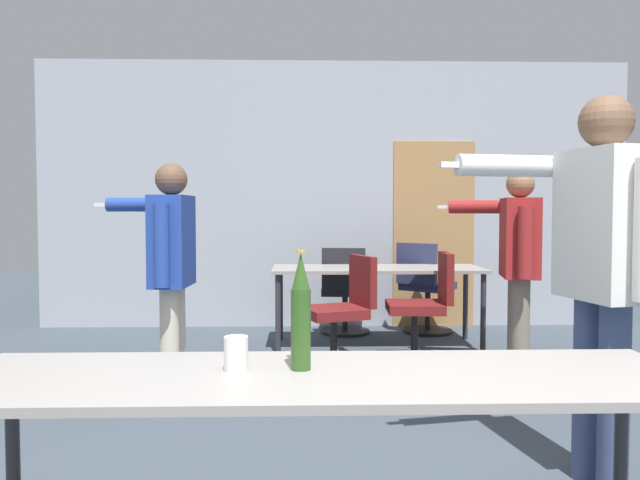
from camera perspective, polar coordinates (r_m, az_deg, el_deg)
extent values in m
cube|color=#A3A8B2|center=(6.94, 1.35, 4.16)|extent=(6.50, 0.10, 2.93)
cube|color=#AD7F4C|center=(7.03, 10.35, 0.54)|extent=(0.90, 0.02, 2.05)
cube|color=gray|center=(2.09, 0.34, -12.53)|extent=(2.39, 0.66, 0.03)
cylinder|color=#2D2D33|center=(2.68, -26.26, -17.70)|extent=(0.05, 0.05, 0.72)
cylinder|color=#2D2D33|center=(2.74, 25.80, -17.25)|extent=(0.05, 0.05, 0.72)
cube|color=gray|center=(5.91, 5.25, -2.65)|extent=(1.97, 0.73, 0.03)
cylinder|color=#2D2D33|center=(5.61, -3.86, -6.79)|extent=(0.05, 0.05, 0.72)
cylinder|color=#2D2D33|center=(5.84, 14.70, -6.50)|extent=(0.05, 0.05, 0.72)
cylinder|color=#2D2D33|center=(6.22, -3.64, -5.86)|extent=(0.05, 0.05, 0.72)
cylinder|color=#2D2D33|center=(6.42, 13.15, -5.65)|extent=(0.05, 0.05, 0.72)
cylinder|color=slate|center=(5.00, 17.83, -7.77)|extent=(0.14, 0.14, 0.77)
cylinder|color=slate|center=(5.19, 17.53, -7.39)|extent=(0.14, 0.14, 0.77)
cube|color=maroon|center=(5.02, 17.79, 0.20)|extent=(0.34, 0.50, 0.61)
sphere|color=#936B4C|center=(5.02, 17.85, 4.89)|extent=(0.21, 0.21, 0.21)
cylinder|color=maroon|center=(4.74, 18.27, -0.24)|extent=(0.11, 0.11, 0.53)
cylinder|color=maroon|center=(5.27, 14.55, 2.95)|extent=(0.54, 0.21, 0.11)
cube|color=white|center=(5.25, 11.36, 2.99)|extent=(0.12, 0.06, 0.03)
cylinder|color=beige|center=(4.31, -13.58, -9.37)|extent=(0.13, 0.13, 0.78)
cylinder|color=beige|center=(4.48, -13.00, -8.92)|extent=(0.13, 0.13, 0.78)
cube|color=#23429E|center=(4.31, -13.38, -0.07)|extent=(0.25, 0.42, 0.61)
sphere|color=brown|center=(4.31, -13.44, 5.42)|extent=(0.21, 0.21, 0.21)
cylinder|color=#23429E|center=(4.06, -14.29, -0.50)|extent=(0.10, 0.10, 0.53)
cylinder|color=#23429E|center=(4.62, -15.79, 3.13)|extent=(0.53, 0.13, 0.10)
cube|color=white|center=(4.72, -19.22, 3.07)|extent=(0.12, 0.04, 0.03)
cylinder|color=#3D4C75|center=(3.17, 25.28, -13.04)|extent=(0.14, 0.14, 0.88)
cylinder|color=#3D4C75|center=(3.31, 23.28, -12.31)|extent=(0.14, 0.14, 0.88)
cube|color=silver|center=(3.13, 24.53, 1.31)|extent=(0.32, 0.48, 0.69)
sphere|color=brown|center=(3.15, 24.70, 9.80)|extent=(0.24, 0.24, 0.24)
cylinder|color=silver|center=(3.20, 17.35, 6.49)|extent=(0.61, 0.21, 0.11)
cube|color=white|center=(3.06, 11.95, 6.74)|extent=(0.12, 0.06, 0.03)
cylinder|color=black|center=(5.23, 1.25, -11.34)|extent=(0.52, 0.52, 0.03)
cylinder|color=black|center=(5.19, 1.25, -9.14)|extent=(0.06, 0.06, 0.38)
cube|color=maroon|center=(5.14, 1.25, -6.62)|extent=(0.58, 0.58, 0.08)
cube|color=maroon|center=(5.21, 3.92, -3.73)|extent=(0.20, 0.43, 0.42)
cylinder|color=black|center=(5.43, 8.61, -10.85)|extent=(0.52, 0.52, 0.03)
cylinder|color=black|center=(5.38, 8.62, -8.62)|extent=(0.06, 0.06, 0.40)
cube|color=maroon|center=(5.34, 8.64, -6.08)|extent=(0.48, 0.48, 0.08)
cube|color=maroon|center=(5.35, 11.43, -3.39)|extent=(0.08, 0.44, 0.42)
cylinder|color=black|center=(6.63, 2.29, -8.35)|extent=(0.52, 0.52, 0.03)
cylinder|color=black|center=(6.59, 2.29, -6.60)|extent=(0.06, 0.06, 0.38)
cube|color=black|center=(6.56, 2.30, -4.62)|extent=(0.51, 0.51, 0.08)
cube|color=black|center=(6.27, 2.17, -2.66)|extent=(0.44, 0.11, 0.42)
cylinder|color=black|center=(6.75, 9.80, -8.19)|extent=(0.52, 0.52, 0.03)
cylinder|color=black|center=(6.71, 9.82, -6.28)|extent=(0.06, 0.06, 0.42)
cube|color=navy|center=(6.68, 9.83, -4.14)|extent=(0.65, 0.65, 0.08)
cube|color=navy|center=(6.42, 8.82, -2.16)|extent=(0.38, 0.32, 0.42)
cylinder|color=#2D511E|center=(2.11, -1.77, -8.17)|extent=(0.07, 0.07, 0.27)
cone|color=#2D511E|center=(2.08, -1.77, -2.84)|extent=(0.06, 0.06, 0.12)
cylinder|color=gold|center=(2.07, -1.78, -1.05)|extent=(0.03, 0.03, 0.01)
cylinder|color=silver|center=(2.12, -7.68, -10.28)|extent=(0.08, 0.08, 0.12)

